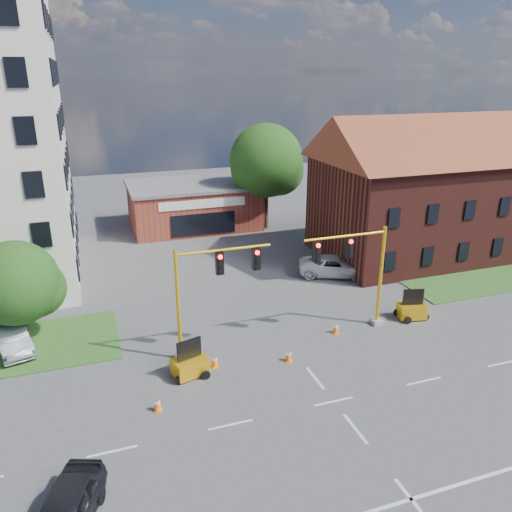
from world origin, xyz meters
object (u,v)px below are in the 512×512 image
at_px(signal_mast_west, 209,288).
at_px(pickup_white, 335,266).
at_px(signal_mast_east, 357,267).
at_px(trailer_west, 190,365).
at_px(trailer_east, 412,310).

relative_size(signal_mast_west, pickup_white, 1.15).
bearing_deg(signal_mast_east, pickup_white, 69.96).
height_order(signal_mast_east, pickup_white, signal_mast_east).
distance_m(signal_mast_east, pickup_white, 8.89).
height_order(trailer_west, pickup_white, trailer_west).
xyz_separation_m(signal_mast_east, trailer_west, (-10.22, -1.68, -3.32)).
relative_size(signal_mast_west, signal_mast_east, 1.00).
bearing_deg(trailer_west, pickup_white, 19.47).
bearing_deg(trailer_west, signal_mast_east, -7.17).
distance_m(signal_mast_east, trailer_west, 10.88).
bearing_deg(signal_mast_east, trailer_west, -170.69).
xyz_separation_m(signal_mast_east, pickup_white, (2.85, 7.80, -3.17)).
bearing_deg(trailer_east, trailer_west, -159.49).
height_order(signal_mast_west, trailer_east, signal_mast_west).
relative_size(signal_mast_east, trailer_west, 3.18).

